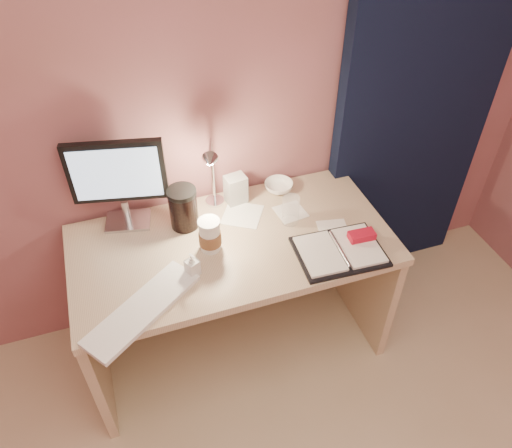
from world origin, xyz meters
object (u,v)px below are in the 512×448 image
object	(u,v)px
monitor	(118,176)
desk	(229,265)
bowl	(279,186)
lotion_bottle	(192,265)
desk_lamp	(223,172)
keyboard	(143,309)
coffee_cup	(210,236)
planner	(341,250)
product_box	(236,189)
clear_cup	(291,210)
dark_jar	(184,210)

from	to	relation	value
monitor	desk	bearing A→B (deg)	-14.08
bowl	lotion_bottle	distance (m)	0.67
bowl	desk_lamp	size ratio (longest dim) A/B	0.37
bowl	keyboard	bearing A→B (deg)	-144.87
coffee_cup	desk_lamp	bearing A→B (deg)	58.28
lotion_bottle	desk_lamp	xyz separation A→B (m)	(0.23, 0.32, 0.18)
lotion_bottle	desk	bearing A→B (deg)	44.81
desk_lamp	bowl	bearing A→B (deg)	31.52
desk	planner	world-z (taller)	planner
coffee_cup	product_box	bearing A→B (deg)	53.89
keyboard	bowl	size ratio (longest dim) A/B	3.57
monitor	product_box	xyz separation A→B (m)	(0.51, -0.01, -0.19)
desk	desk_lamp	bearing A→B (deg)	77.41
keyboard	product_box	xyz separation A→B (m)	(0.53, 0.52, 0.06)
monitor	product_box	world-z (taller)	monitor
bowl	product_box	size ratio (longest dim) A/B	0.98
coffee_cup	bowl	distance (m)	0.51
coffee_cup	lotion_bottle	xyz separation A→B (m)	(-0.11, -0.12, -0.02)
keyboard	monitor	bearing A→B (deg)	52.20
clear_cup	dark_jar	size ratio (longest dim) A/B	0.77
bowl	product_box	xyz separation A→B (m)	(-0.22, -0.01, 0.05)
clear_cup	lotion_bottle	distance (m)	0.52
desk	lotion_bottle	bearing A→B (deg)	-135.19
bowl	lotion_bottle	size ratio (longest dim) A/B	1.26
coffee_cup	product_box	distance (m)	0.33
clear_cup	dark_jar	world-z (taller)	dark_jar
monitor	coffee_cup	distance (m)	0.46
coffee_cup	planner	bearing A→B (deg)	-21.27
keyboard	coffee_cup	size ratio (longest dim) A/B	3.21
keyboard	coffee_cup	bearing A→B (deg)	0.82
coffee_cup	product_box	world-z (taller)	coffee_cup
lotion_bottle	planner	bearing A→B (deg)	-7.31
bowl	dark_jar	bearing A→B (deg)	-168.20
keyboard	product_box	distance (m)	0.74
keyboard	coffee_cup	world-z (taller)	coffee_cup
planner	clear_cup	bearing A→B (deg)	121.06
clear_cup	planner	bearing A→B (deg)	-62.06
planner	dark_jar	size ratio (longest dim) A/B	2.14
keyboard	lotion_bottle	bearing A→B (deg)	-7.00
desk	desk_lamp	size ratio (longest dim) A/B	3.71
bowl	dark_jar	size ratio (longest dim) A/B	0.78
coffee_cup	dark_jar	world-z (taller)	dark_jar
clear_cup	dark_jar	distance (m)	0.48
lotion_bottle	product_box	bearing A→B (deg)	52.22
keyboard	desk_lamp	distance (m)	0.68
lotion_bottle	product_box	distance (m)	0.50
clear_cup	desk_lamp	xyz separation A→B (m)	(-0.26, 0.15, 0.17)
planner	lotion_bottle	xyz separation A→B (m)	(-0.63, 0.08, 0.04)
monitor	desk_lamp	distance (m)	0.44
keyboard	clear_cup	distance (m)	0.78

